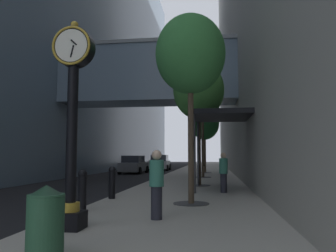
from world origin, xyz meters
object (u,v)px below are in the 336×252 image
pedestrian_by_clock (224,172)px  street_tree_mid_near (199,91)px  bollard_fourth (112,182)px  street_tree_near (190,55)px  bollard_third (82,189)px  street_tree_mid_far (202,98)px  trash_bin (45,221)px  car_white_mid (160,163)px  car_grey_near (134,165)px  street_clock (72,112)px  pedestrian_walking (157,183)px  street_tree_far (205,123)px

pedestrian_by_clock → street_tree_mid_near: bearing=109.7°
bollard_fourth → street_tree_near: 4.98m
bollard_third → bollard_fourth: same height
street_tree_mid_far → pedestrian_by_clock: 10.39m
street_tree_mid_near → trash_bin: street_tree_mid_near is taller
street_tree_mid_far → trash_bin: 19.01m
street_tree_mid_near → car_white_mid: street_tree_mid_near is taller
pedestrian_by_clock → car_grey_near: bearing=115.1°
bollard_third → pedestrian_by_clock: size_ratio=0.69×
street_clock → street_tree_mid_near: street_tree_mid_near is taller
bollard_fourth → pedestrian_walking: bearing=-58.5°
street_tree_near → car_grey_near: bearing=108.4°
car_white_mid → trash_bin: bearing=-84.0°
bollard_third → street_tree_near: 5.22m
bollard_fourth → street_tree_mid_far: 12.89m
trash_bin → street_tree_mid_far: bearing=84.7°
bollard_fourth → street_tree_near: street_tree_near is taller
street_tree_near → street_tree_far: bearing=90.0°
pedestrian_walking → car_white_mid: pedestrian_walking is taller
trash_bin → car_white_mid: 31.38m
street_tree_near → pedestrian_by_clock: size_ratio=3.75×
pedestrian_walking → car_grey_near: size_ratio=0.39×
pedestrian_by_clock → pedestrian_walking: bearing=-106.4°
street_tree_mid_far → pedestrian_walking: (-0.63, -15.10, -4.57)m
street_clock → car_grey_near: street_clock is taller
bollard_fourth → car_grey_near: car_grey_near is taller
street_clock → street_tree_near: street_tree_near is taller
bollard_fourth → pedestrian_walking: size_ratio=0.69×
car_grey_near → pedestrian_by_clock: bearing=-64.9°
trash_bin → car_white_mid: size_ratio=0.23×
street_tree_far → car_grey_near: 7.28m
car_grey_near → bollard_third: bearing=-80.3°
street_tree_near → street_tree_mid_near: 6.25m
bollard_fourth → street_tree_far: (2.76, 17.87, 3.65)m
street_tree_mid_far → street_tree_far: bearing=90.0°
trash_bin → car_grey_near: size_ratio=0.26×
bollard_third → street_tree_mid_far: street_tree_mid_far is taller
trash_bin → car_grey_near: (-4.64, 24.85, 0.09)m
street_tree_far → pedestrian_walking: size_ratio=3.56×
street_tree_far → bollard_fourth: bearing=-98.8°
car_white_mid → street_clock: bearing=-84.6°
street_tree_near → car_white_mid: (-4.97, 25.41, -3.97)m
trash_bin → street_clock: bearing=104.2°
street_tree_mid_far → street_tree_mid_near: bearing=-90.0°
street_tree_near → street_tree_far: street_tree_near is taller
bollard_fourth → pedestrian_walking: pedestrian_walking is taller
bollard_fourth → car_white_mid: bearing=95.2°
street_tree_far → pedestrian_by_clock: street_tree_far is taller
pedestrian_walking → street_tree_far: bearing=88.3°
street_tree_near → pedestrian_walking: size_ratio=3.72×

